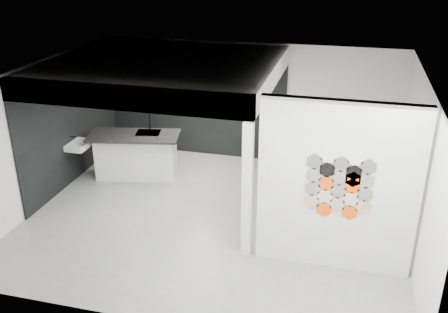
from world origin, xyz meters
TOP-DOWN VIEW (x-y plane):
  - floor at (0.00, 0.00)m, footprint 7.00×6.00m
  - partition_panel at (2.23, -1.00)m, footprint 2.45×0.15m
  - bay_clad_back at (-1.30, 2.97)m, footprint 4.40×0.04m
  - bay_clad_left at (-3.47, 1.00)m, footprint 0.04×4.00m
  - bulkhead at (-1.30, 1.00)m, footprint 4.40×4.00m
  - corner_column at (0.82, -1.00)m, footprint 0.16×0.16m
  - fascia_beam at (-1.30, -0.92)m, footprint 4.40×0.16m
  - wall_basin at (-3.24, 0.80)m, footprint 0.40×0.60m
  - display_shelf at (-1.20, 2.87)m, footprint 3.00×0.15m
  - kitchen_island at (-2.17, 1.31)m, footprint 2.09×1.23m
  - stockpot at (-2.13, 2.87)m, footprint 0.26×0.26m
  - kettle at (-0.25, 2.87)m, footprint 0.19×0.19m
  - glass_bowl at (0.15, 2.87)m, footprint 0.19×0.19m
  - glass_vase at (0.15, 2.87)m, footprint 0.11×0.11m
  - bottle_dark at (-1.63, 2.87)m, footprint 0.07×0.07m
  - utensil_cup at (-2.10, 2.87)m, footprint 0.10×0.10m
  - hex_tile_cluster at (2.26, -1.09)m, footprint 1.04×0.02m

SIDE VIEW (x-z plane):
  - floor at x=0.00m, z-range -0.01..0.00m
  - kitchen_island at x=-2.17m, z-range -0.26..1.32m
  - wall_basin at x=-3.24m, z-range 0.79..0.91m
  - bay_clad_back at x=-1.30m, z-range 0.00..2.35m
  - bay_clad_left at x=-3.47m, z-range 0.00..2.35m
  - corner_column at x=0.82m, z-range 0.00..2.35m
  - display_shelf at x=-1.20m, z-range 1.28..1.32m
  - utensil_cup at x=-2.10m, z-range 1.32..1.43m
  - glass_bowl at x=0.15m, z-range 1.32..1.43m
  - glass_vase at x=0.15m, z-range 1.32..1.47m
  - partition_panel at x=2.23m, z-range 0.00..2.80m
  - kettle at x=-0.25m, z-range 1.32..1.48m
  - bottle_dark at x=-1.63m, z-range 1.32..1.50m
  - stockpot at x=-2.13m, z-range 1.32..1.52m
  - hex_tile_cluster at x=2.26m, z-range 0.92..2.09m
  - bulkhead at x=-1.30m, z-range 2.35..2.75m
  - fascia_beam at x=-1.30m, z-range 2.35..2.75m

